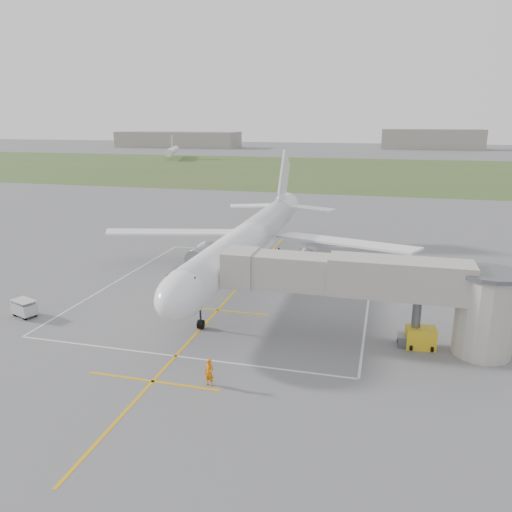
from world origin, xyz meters
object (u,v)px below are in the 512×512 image
(ramp_worker_wing, at_px, (216,267))
(gpu_unit, at_px, (421,338))
(airliner, at_px, (247,241))
(baggage_cart, at_px, (24,308))
(ramp_worker_nose, at_px, (209,373))
(jet_bridge, at_px, (389,289))

(ramp_worker_wing, bearing_deg, gpu_unit, -158.07)
(airliner, relative_size, gpu_unit, 19.18)
(gpu_unit, height_order, baggage_cart, gpu_unit)
(airliner, height_order, ramp_worker_wing, airliner)
(gpu_unit, xyz_separation_m, ramp_worker_wing, (-22.32, 14.36, 0.07))
(baggage_cart, height_order, ramp_worker_nose, ramp_worker_nose)
(ramp_worker_wing, bearing_deg, jet_bridge, -161.40)
(ramp_worker_wing, bearing_deg, airliner, -125.59)
(airliner, relative_size, ramp_worker_wing, 25.34)
(jet_bridge, bearing_deg, ramp_worker_nose, -139.50)
(baggage_cart, bearing_deg, gpu_unit, 24.33)
(gpu_unit, relative_size, ramp_worker_wing, 1.32)
(airliner, xyz_separation_m, gpu_unit, (18.47, -14.34, -3.54))
(baggage_cart, xyz_separation_m, ramp_worker_wing, (13.05, 16.79, 0.10))
(gpu_unit, xyz_separation_m, baggage_cart, (-35.37, -2.43, -0.03))
(airliner, height_order, ramp_worker_nose, airliner)
(airliner, height_order, gpu_unit, airliner)
(gpu_unit, bearing_deg, ramp_worker_wing, 141.38)
(ramp_worker_nose, bearing_deg, baggage_cart, 171.23)
(jet_bridge, xyz_separation_m, gpu_unit, (2.75, -0.09, -3.89))
(ramp_worker_wing, bearing_deg, baggage_cart, 106.84)
(gpu_unit, relative_size, ramp_worker_nose, 1.26)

